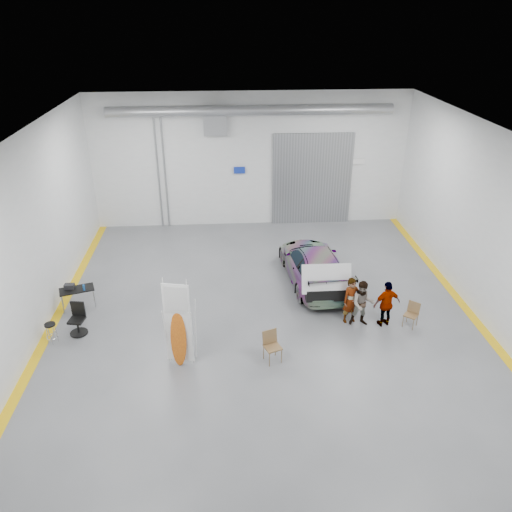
{
  "coord_description": "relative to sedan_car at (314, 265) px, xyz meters",
  "views": [
    {
      "loc": [
        -1.21,
        -13.65,
        9.22
      ],
      "look_at": [
        -0.18,
        1.57,
        1.5
      ],
      "focal_mm": 35.0,
      "sensor_mm": 36.0,
      "label": 1
    }
  ],
  "objects": [
    {
      "name": "ground",
      "position": [
        -2.01,
        -2.32,
        -0.69
      ],
      "size": [
        16.0,
        16.0,
        0.0
      ],
      "primitive_type": "plane",
      "color": "#5B5C62",
      "rests_on": "ground"
    },
    {
      "name": "sedan_car",
      "position": [
        0.0,
        0.0,
        0.0
      ],
      "size": [
        2.34,
        4.9,
        1.38
      ],
      "primitive_type": "imported",
      "rotation": [
        0.0,
        0.0,
        3.23
      ],
      "color": "white",
      "rests_on": "ground"
    },
    {
      "name": "person_a",
      "position": [
        0.72,
        -2.68,
        0.1
      ],
      "size": [
        0.64,
        0.5,
        1.57
      ],
      "primitive_type": "imported",
      "rotation": [
        0.0,
        0.0,
        0.24
      ],
      "color": "brown",
      "rests_on": "ground"
    },
    {
      "name": "folding_chair_far",
      "position": [
        2.58,
        -3.08,
        -0.43
      ],
      "size": [
        0.54,
        0.6,
        0.82
      ],
      "rotation": [
        0.0,
        0.0,
        -0.72
      ],
      "color": "brown",
      "rests_on": "ground"
    },
    {
      "name": "folding_chair_near",
      "position": [
        -1.97,
        -4.51,
        -0.4
      ],
      "size": [
        0.57,
        0.6,
        0.94
      ],
      "rotation": [
        0.0,
        0.0,
        0.36
      ],
      "color": "brown",
      "rests_on": "ground"
    },
    {
      "name": "person_c",
      "position": [
        1.79,
        -2.95,
        0.1
      ],
      "size": [
        0.97,
        0.58,
        1.57
      ],
      "primitive_type": "imported",
      "rotation": [
        0.0,
        0.0,
        3.38
      ],
      "color": "#8F5D2F",
      "rests_on": "ground"
    },
    {
      "name": "shop_stool",
      "position": [
        -8.55,
        -3.2,
        -0.35
      ],
      "size": [
        0.34,
        0.34,
        0.67
      ],
      "rotation": [
        0.0,
        0.0,
        -0.43
      ],
      "color": "black",
      "rests_on": "ground"
    },
    {
      "name": "work_table",
      "position": [
        -8.31,
        -1.2,
        0.01
      ],
      "size": [
        1.23,
        0.88,
        0.91
      ],
      "rotation": [
        0.0,
        0.0,
        0.32
      ],
      "color": "gray",
      "rests_on": "ground"
    },
    {
      "name": "trunk_lid",
      "position": [
        0.0,
        -2.13,
        0.71
      ],
      "size": [
        1.61,
        0.98,
        0.04
      ],
      "primitive_type": "cube",
      "color": "silver",
      "rests_on": "sedan_car"
    },
    {
      "name": "office_chair",
      "position": [
        -7.88,
        -2.73,
        -0.24
      ],
      "size": [
        0.55,
        0.55,
        1.02
      ],
      "rotation": [
        0.0,
        0.0,
        -0.16
      ],
      "color": "black",
      "rests_on": "ground"
    },
    {
      "name": "surfboard_display",
      "position": [
        -4.56,
        -4.47,
        0.43
      ],
      "size": [
        0.77,
        0.33,
        2.77
      ],
      "rotation": [
        0.0,
        0.0,
        -0.21
      ],
      "color": "white",
      "rests_on": "ground"
    },
    {
      "name": "room_shell",
      "position": [
        -1.77,
        -0.1,
        3.39
      ],
      "size": [
        14.02,
        16.18,
        6.01
      ],
      "color": "silver",
      "rests_on": "ground"
    },
    {
      "name": "person_b",
      "position": [
        1.04,
        -2.88,
        0.09
      ],
      "size": [
        0.8,
        0.64,
        1.56
      ],
      "primitive_type": "imported",
      "rotation": [
        0.0,
        0.0,
        -0.07
      ],
      "color": "slate",
      "rests_on": "ground"
    }
  ]
}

